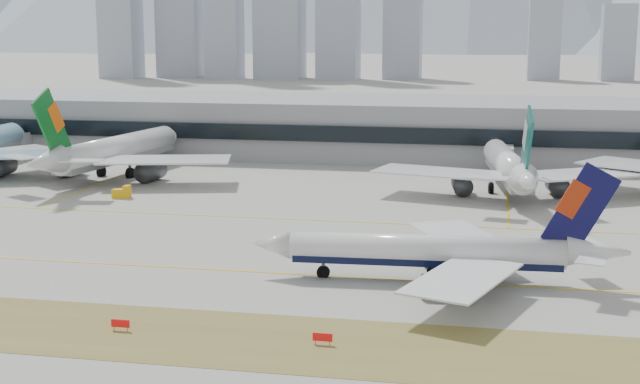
% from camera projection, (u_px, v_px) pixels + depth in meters
% --- Properties ---
extents(ground, '(3000.00, 3000.00, 0.00)m').
position_uv_depth(ground, '(242.00, 262.00, 131.62)').
color(ground, gray).
rests_on(ground, ground).
extents(taxiing_airliner, '(51.07, 44.34, 17.16)m').
position_uv_depth(taxiing_airliner, '(440.00, 252.00, 120.57)').
color(taxiing_airliner, white).
rests_on(taxiing_airliner, ground).
extents(widebody_eva, '(62.19, 61.40, 22.39)m').
position_uv_depth(widebody_eva, '(112.00, 152.00, 203.26)').
color(widebody_eva, white).
rests_on(widebody_eva, ground).
extents(widebody_cathay, '(57.25, 56.45, 20.57)m').
position_uv_depth(widebody_cathay, '(509.00, 168.00, 183.38)').
color(widebody_cathay, white).
rests_on(widebody_cathay, ground).
extents(terminal, '(280.00, 43.10, 15.00)m').
position_uv_depth(terminal, '(359.00, 127.00, 240.98)').
color(terminal, gray).
rests_on(terminal, ground).
extents(hold_sign_left, '(2.20, 0.15, 1.35)m').
position_uv_depth(hold_sign_left, '(120.00, 324.00, 101.58)').
color(hold_sign_left, red).
rests_on(hold_sign_left, ground).
extents(hold_sign_right, '(2.20, 0.15, 1.35)m').
position_uv_depth(hold_sign_right, '(323.00, 337.00, 97.10)').
color(hold_sign_right, red).
rests_on(hold_sign_right, ground).
extents(gse_b, '(3.55, 2.00, 2.60)m').
position_uv_depth(gse_b, '(122.00, 193.00, 180.25)').
color(gse_b, '#F8B10D').
rests_on(gse_b, ground).
extents(city_skyline, '(342.00, 49.80, 140.00)m').
position_uv_depth(city_skyline, '(276.00, 2.00, 580.07)').
color(city_skyline, '#9CA1B1').
rests_on(city_skyline, ground).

